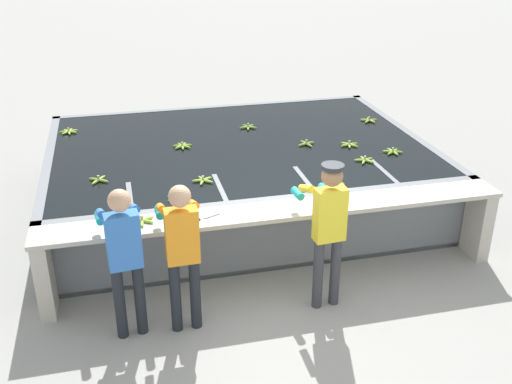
# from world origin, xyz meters

# --- Properties ---
(ground_plane) EXTENTS (80.00, 80.00, 0.00)m
(ground_plane) POSITION_xyz_m (0.00, 0.00, 0.00)
(ground_plane) COLOR #999993
(ground_plane) RESTS_ON ground
(wash_tank) EXTENTS (5.29, 3.88, 0.94)m
(wash_tank) POSITION_xyz_m (0.00, 2.38, 0.46)
(wash_tank) COLOR gray
(wash_tank) RESTS_ON ground
(work_ledge) EXTENTS (5.29, 0.45, 0.94)m
(work_ledge) POSITION_xyz_m (0.00, 0.23, 0.68)
(work_ledge) COLOR #B7B2A3
(work_ledge) RESTS_ON ground
(worker_0) EXTENTS (0.46, 0.73, 1.61)m
(worker_0) POSITION_xyz_m (-1.70, -0.33, 0.96)
(worker_0) COLOR #1E2328
(worker_0) RESTS_ON ground
(worker_1) EXTENTS (0.41, 0.71, 1.61)m
(worker_1) POSITION_xyz_m (-1.15, -0.36, 0.96)
(worker_1) COLOR #1E2328
(worker_1) RESTS_ON ground
(worker_2) EXTENTS (0.44, 0.73, 1.65)m
(worker_2) POSITION_xyz_m (0.37, -0.31, 1.00)
(worker_2) COLOR #38383D
(worker_2) RESTS_ON ground
(banana_bunch_floating_0) EXTENTS (0.27, 0.28, 0.08)m
(banana_bunch_floating_0) POSITION_xyz_m (2.22, 2.89, 0.95)
(banana_bunch_floating_0) COLOR #93BC3D
(banana_bunch_floating_0) RESTS_ON wash_tank
(banana_bunch_floating_1) EXTENTS (0.28, 0.28, 0.08)m
(banana_bunch_floating_1) POSITION_xyz_m (1.51, 1.93, 0.95)
(banana_bunch_floating_1) COLOR #8CB738
(banana_bunch_floating_1) RESTS_ON wash_tank
(banana_bunch_floating_2) EXTENTS (0.28, 0.27, 0.08)m
(banana_bunch_floating_2) POSITION_xyz_m (1.48, 1.33, 0.95)
(banana_bunch_floating_2) COLOR #8CB738
(banana_bunch_floating_2) RESTS_ON wash_tank
(banana_bunch_floating_3) EXTENTS (0.27, 0.28, 0.08)m
(banana_bunch_floating_3) POSITION_xyz_m (0.29, 3.02, 0.95)
(banana_bunch_floating_3) COLOR #75A333
(banana_bunch_floating_3) RESTS_ON wash_tank
(banana_bunch_floating_4) EXTENTS (0.28, 0.28, 0.08)m
(banana_bunch_floating_4) POSITION_xyz_m (0.93, 2.11, 0.95)
(banana_bunch_floating_4) COLOR #75A333
(banana_bunch_floating_4) RESTS_ON wash_tank
(banana_bunch_floating_5) EXTENTS (0.25, 0.25, 0.08)m
(banana_bunch_floating_5) POSITION_xyz_m (-1.93, 1.49, 0.95)
(banana_bunch_floating_5) COLOR #93BC3D
(banana_bunch_floating_5) RESTS_ON wash_tank
(banana_bunch_floating_6) EXTENTS (0.28, 0.28, 0.08)m
(banana_bunch_floating_6) POSITION_xyz_m (-2.36, 3.45, 0.95)
(banana_bunch_floating_6) COLOR #9EC642
(banana_bunch_floating_6) RESTS_ON wash_tank
(banana_bunch_floating_7) EXTENTS (0.28, 0.28, 0.08)m
(banana_bunch_floating_7) POSITION_xyz_m (-0.79, 2.43, 0.95)
(banana_bunch_floating_7) COLOR #7FAD33
(banana_bunch_floating_7) RESTS_ON wash_tank
(banana_bunch_floating_8) EXTENTS (0.28, 0.28, 0.08)m
(banana_bunch_floating_8) POSITION_xyz_m (-1.05, 0.76, 0.95)
(banana_bunch_floating_8) COLOR #8CB738
(banana_bunch_floating_8) RESTS_ON wash_tank
(banana_bunch_floating_9) EXTENTS (0.27, 0.28, 0.08)m
(banana_bunch_floating_9) POSITION_xyz_m (-0.70, 1.18, 0.95)
(banana_bunch_floating_9) COLOR #8CB738
(banana_bunch_floating_9) RESTS_ON wash_tank
(banana_bunch_floating_10) EXTENTS (0.27, 0.28, 0.08)m
(banana_bunch_floating_10) POSITION_xyz_m (1.98, 1.53, 0.95)
(banana_bunch_floating_10) COLOR #7FAD33
(banana_bunch_floating_10) RESTS_ON wash_tank
(banana_bunch_ledge_0) EXTENTS (0.27, 0.28, 0.08)m
(banana_bunch_ledge_0) POSITION_xyz_m (-1.49, 0.28, 0.95)
(banana_bunch_ledge_0) COLOR #9EC642
(banana_bunch_ledge_0) RESTS_ON work_ledge
(knife_0) EXTENTS (0.33, 0.17, 0.02)m
(knife_0) POSITION_xyz_m (-0.87, 0.18, 0.94)
(knife_0) COLOR silver
(knife_0) RESTS_ON work_ledge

